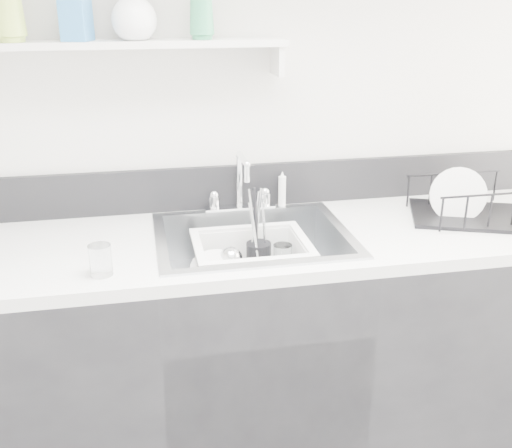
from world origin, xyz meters
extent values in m
cube|color=silver|center=(0.00, 1.49, 1.30)|extent=(3.50, 0.02, 2.60)
cube|color=black|center=(0.00, 1.19, 0.44)|extent=(3.20, 0.62, 0.88)
cube|color=silver|center=(0.00, 1.19, 0.90)|extent=(3.20, 0.62, 0.04)
cube|color=black|center=(0.00, 1.49, 1.00)|extent=(3.20, 0.02, 0.16)
cube|color=silver|center=(0.00, 1.44, 0.93)|extent=(0.26, 0.06, 0.02)
cylinder|color=silver|center=(-0.10, 1.44, 0.96)|extent=(0.04, 0.04, 0.05)
cylinder|color=silver|center=(0.10, 1.44, 0.96)|extent=(0.04, 0.04, 0.05)
cylinder|color=silver|center=(0.00, 1.44, 1.03)|extent=(0.02, 0.02, 0.20)
cylinder|color=silver|center=(0.00, 1.37, 1.14)|extent=(0.02, 0.15, 0.02)
cylinder|color=white|center=(0.16, 1.44, 0.99)|extent=(0.03, 0.03, 0.14)
cube|color=silver|center=(-0.35, 1.42, 1.52)|extent=(1.00, 0.16, 0.02)
cube|color=silver|center=(0.13, 1.42, 1.46)|extent=(0.02, 0.14, 0.10)
cylinder|color=white|center=(-0.11, 1.15, 0.77)|extent=(0.21, 0.21, 0.01)
cylinder|color=white|center=(-0.11, 1.16, 0.79)|extent=(0.21, 0.21, 0.01)
cylinder|color=white|center=(-0.12, 1.15, 0.82)|extent=(0.24, 0.23, 0.09)
cylinder|color=black|center=(0.03, 1.23, 0.82)|extent=(0.09, 0.09, 0.11)
cylinder|color=silver|center=(0.02, 1.24, 0.92)|extent=(0.01, 0.05, 0.21)
cylinder|color=silver|center=(0.04, 1.22, 0.91)|extent=(0.02, 0.04, 0.19)
cylinder|color=black|center=(0.02, 1.24, 0.94)|extent=(0.01, 0.06, 0.23)
cylinder|color=white|center=(0.11, 1.23, 0.81)|extent=(0.07, 0.07, 0.09)
cylinder|color=white|center=(-0.48, 0.99, 0.97)|extent=(0.07, 0.07, 0.09)
imported|color=white|center=(0.07, 1.10, 0.78)|extent=(0.13, 0.13, 0.03)
imported|color=#3580C5|center=(-0.51, 1.40, 1.62)|extent=(0.10, 0.10, 0.18)
imported|color=white|center=(-0.34, 1.40, 1.62)|extent=(0.15, 0.15, 0.18)
imported|color=#328B5B|center=(-0.13, 1.40, 1.64)|extent=(0.10, 0.10, 0.21)
camera|label=1|loc=(-0.35, -0.61, 1.67)|focal=42.00mm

